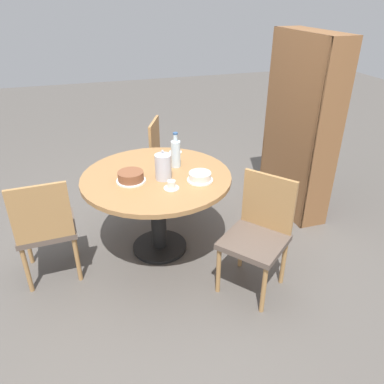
{
  "coord_description": "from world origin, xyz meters",
  "views": [
    {
      "loc": [
        2.65,
        -0.52,
        2.02
      ],
      "look_at": [
        0.0,
        0.3,
        0.51
      ],
      "focal_mm": 35.0,
      "sensor_mm": 36.0,
      "label": 1
    }
  ],
  "objects_px": {
    "cake_second": "(200,177)",
    "water_bottle": "(176,153)",
    "chair_a": "(258,232)",
    "cup_a": "(175,150)",
    "bookshelf": "(298,130)",
    "chair_b": "(168,159)",
    "chair_c": "(46,227)",
    "cake_main": "(131,177)",
    "cup_b": "(171,186)",
    "coffee_pot": "(163,166)"
  },
  "relations": [
    {
      "from": "cake_second",
      "to": "water_bottle",
      "type": "bearing_deg",
      "value": -160.73
    },
    {
      "from": "chair_a",
      "to": "cup_a",
      "type": "height_order",
      "value": "chair_a"
    },
    {
      "from": "cake_second",
      "to": "bookshelf",
      "type": "bearing_deg",
      "value": 114.5
    },
    {
      "from": "chair_b",
      "to": "cup_a",
      "type": "bearing_deg",
      "value": -160.22
    },
    {
      "from": "chair_b",
      "to": "chair_c",
      "type": "relative_size",
      "value": 1.0
    },
    {
      "from": "cake_main",
      "to": "cup_b",
      "type": "xyz_separation_m",
      "value": [
        0.21,
        0.27,
        -0.01
      ]
    },
    {
      "from": "coffee_pot",
      "to": "cup_b",
      "type": "xyz_separation_m",
      "value": [
        0.18,
        0.02,
        -0.08
      ]
    },
    {
      "from": "chair_a",
      "to": "chair_b",
      "type": "distance_m",
      "value": 1.51
    },
    {
      "from": "chair_c",
      "to": "coffee_pot",
      "type": "relative_size",
      "value": 3.63
    },
    {
      "from": "chair_c",
      "to": "cup_b",
      "type": "relative_size",
      "value": 7.54
    },
    {
      "from": "water_bottle",
      "to": "chair_a",
      "type": "bearing_deg",
      "value": 28.04
    },
    {
      "from": "chair_b",
      "to": "bookshelf",
      "type": "xyz_separation_m",
      "value": [
        0.49,
        1.17,
        0.36
      ]
    },
    {
      "from": "cake_second",
      "to": "cup_b",
      "type": "distance_m",
      "value": 0.25
    },
    {
      "from": "cake_second",
      "to": "cup_a",
      "type": "bearing_deg",
      "value": -176.6
    },
    {
      "from": "chair_a",
      "to": "chair_c",
      "type": "bearing_deg",
      "value": -148.77
    },
    {
      "from": "chair_b",
      "to": "water_bottle",
      "type": "relative_size",
      "value": 2.95
    },
    {
      "from": "coffee_pot",
      "to": "cake_main",
      "type": "height_order",
      "value": "coffee_pot"
    },
    {
      "from": "chair_a",
      "to": "water_bottle",
      "type": "relative_size",
      "value": 2.95
    },
    {
      "from": "chair_a",
      "to": "bookshelf",
      "type": "distance_m",
      "value": 1.36
    },
    {
      "from": "cake_second",
      "to": "cup_b",
      "type": "xyz_separation_m",
      "value": [
        0.06,
        -0.24,
        -0.01
      ]
    },
    {
      "from": "water_bottle",
      "to": "bookshelf",
      "type": "bearing_deg",
      "value": 99.84
    },
    {
      "from": "coffee_pot",
      "to": "cup_b",
      "type": "height_order",
      "value": "coffee_pot"
    },
    {
      "from": "cake_second",
      "to": "coffee_pot",
      "type": "bearing_deg",
      "value": -114.13
    },
    {
      "from": "chair_c",
      "to": "cake_main",
      "type": "height_order",
      "value": "chair_c"
    },
    {
      "from": "cake_main",
      "to": "cup_a",
      "type": "xyz_separation_m",
      "value": [
        -0.46,
        0.48,
        -0.01
      ]
    },
    {
      "from": "bookshelf",
      "to": "cup_b",
      "type": "xyz_separation_m",
      "value": [
        0.59,
        -1.41,
        -0.08
      ]
    },
    {
      "from": "coffee_pot",
      "to": "bookshelf",
      "type": "bearing_deg",
      "value": 106.2
    },
    {
      "from": "bookshelf",
      "to": "chair_c",
      "type": "bearing_deg",
      "value": 100.88
    },
    {
      "from": "coffee_pot",
      "to": "chair_c",
      "type": "bearing_deg",
      "value": -87.75
    },
    {
      "from": "cup_a",
      "to": "chair_a",
      "type": "bearing_deg",
      "value": 17.54
    },
    {
      "from": "chair_a",
      "to": "cake_main",
      "type": "distance_m",
      "value": 1.05
    },
    {
      "from": "chair_a",
      "to": "cake_main",
      "type": "relative_size",
      "value": 3.85
    },
    {
      "from": "cake_main",
      "to": "cake_second",
      "type": "distance_m",
      "value": 0.53
    },
    {
      "from": "chair_c",
      "to": "cake_second",
      "type": "distance_m",
      "value": 1.21
    },
    {
      "from": "cake_second",
      "to": "cup_a",
      "type": "relative_size",
      "value": 1.74
    },
    {
      "from": "chair_b",
      "to": "coffee_pot",
      "type": "height_order",
      "value": "coffee_pot"
    },
    {
      "from": "chair_a",
      "to": "water_bottle",
      "type": "height_order",
      "value": "water_bottle"
    },
    {
      "from": "water_bottle",
      "to": "cake_second",
      "type": "distance_m",
      "value": 0.34
    },
    {
      "from": "chair_b",
      "to": "cake_second",
      "type": "bearing_deg",
      "value": -155.93
    },
    {
      "from": "cup_a",
      "to": "cup_b",
      "type": "bearing_deg",
      "value": -17.31
    },
    {
      "from": "cake_main",
      "to": "cup_a",
      "type": "distance_m",
      "value": 0.66
    },
    {
      "from": "coffee_pot",
      "to": "cup_a",
      "type": "xyz_separation_m",
      "value": [
        -0.49,
        0.22,
        -0.08
      ]
    },
    {
      "from": "chair_c",
      "to": "cup_b",
      "type": "bearing_deg",
      "value": 168.05
    },
    {
      "from": "cup_b",
      "to": "water_bottle",
      "type": "bearing_deg",
      "value": 160.1
    },
    {
      "from": "chair_b",
      "to": "cup_a",
      "type": "xyz_separation_m",
      "value": [
        0.42,
        -0.03,
        0.27
      ]
    },
    {
      "from": "chair_b",
      "to": "coffee_pot",
      "type": "relative_size",
      "value": 3.63
    },
    {
      "from": "water_bottle",
      "to": "coffee_pot",
      "type": "bearing_deg",
      "value": -38.19
    },
    {
      "from": "chair_a",
      "to": "chair_c",
      "type": "height_order",
      "value": "same"
    },
    {
      "from": "chair_a",
      "to": "cup_a",
      "type": "distance_m",
      "value": 1.14
    },
    {
      "from": "chair_b",
      "to": "cake_second",
      "type": "distance_m",
      "value": 1.06
    }
  ]
}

